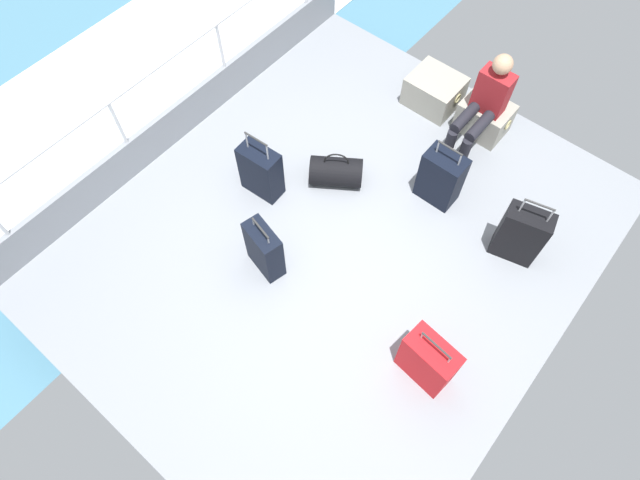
{
  "coord_description": "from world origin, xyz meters",
  "views": [
    {
      "loc": [
        1.57,
        -2.17,
        4.69
      ],
      "look_at": [
        -0.03,
        -0.24,
        0.25
      ],
      "focal_mm": 30.45,
      "sensor_mm": 36.0,
      "label": 1
    }
  ],
  "objects": [
    {
      "name": "suitcase_1",
      "position": [
        1.4,
        0.97,
        0.33
      ],
      "size": [
        0.46,
        0.31,
        0.84
      ],
      "color": "black",
      "rests_on": "ground_plane"
    },
    {
      "name": "gunwale_port",
      "position": [
        -2.17,
        0.0,
        0.23
      ],
      "size": [
        0.06,
        5.2,
        0.45
      ],
      "primitive_type": "cube",
      "color": "gray",
      "rests_on": "ground_plane"
    },
    {
      "name": "cargo_crate_0",
      "position": [
        -0.3,
        2.11,
        0.18
      ],
      "size": [
        0.61,
        0.49,
        0.36
      ],
      "color": "gray",
      "rests_on": "ground_plane"
    },
    {
      "name": "duffel_bag",
      "position": [
        -0.46,
        0.54,
        0.15
      ],
      "size": [
        0.62,
        0.55,
        0.44
      ],
      "color": "black",
      "rests_on": "ground_plane"
    },
    {
      "name": "railing_port",
      "position": [
        -2.17,
        0.0,
        0.78
      ],
      "size": [
        0.04,
        4.2,
        1.02
      ],
      "color": "silver",
      "rests_on": "ground_plane"
    },
    {
      "name": "suitcase_4",
      "position": [
        1.41,
        -0.57,
        0.29
      ],
      "size": [
        0.48,
        0.29,
        0.69
      ],
      "color": "red",
      "rests_on": "ground_plane"
    },
    {
      "name": "passenger_seated",
      "position": [
        0.34,
        1.94,
        0.56
      ],
      "size": [
        0.34,
        0.66,
        1.08
      ],
      "color": "maroon",
      "rests_on": "ground_plane"
    },
    {
      "name": "suitcase_0",
      "position": [
        -0.98,
        -0.03,
        0.3
      ],
      "size": [
        0.43,
        0.25,
        0.81
      ],
      "color": "black",
      "rests_on": "ground_plane"
    },
    {
      "name": "suitcase_3",
      "position": [
        0.46,
        1.06,
        0.31
      ],
      "size": [
        0.41,
        0.27,
        0.78
      ],
      "color": "black",
      "rests_on": "ground_plane"
    },
    {
      "name": "cargo_crate_1",
      "position": [
        0.34,
        2.12,
        0.19
      ],
      "size": [
        0.56,
        0.4,
        0.38
      ],
      "color": "gray",
      "rests_on": "ground_plane"
    },
    {
      "name": "sea_wake",
      "position": [
        -3.6,
        0.0,
        -0.34
      ],
      "size": [
        12.0,
        12.0,
        0.01
      ],
      "color": "teal",
      "rests_on": "ground_plane"
    },
    {
      "name": "suitcase_2",
      "position": [
        -0.34,
        -0.66,
        0.3
      ],
      "size": [
        0.42,
        0.28,
        0.7
      ],
      "color": "black",
      "rests_on": "ground_plane"
    },
    {
      "name": "ground_plane",
      "position": [
        0.0,
        0.0,
        -0.03
      ],
      "size": [
        4.4,
        5.2,
        0.06
      ],
      "primitive_type": "cube",
      "color": "gray"
    }
  ]
}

